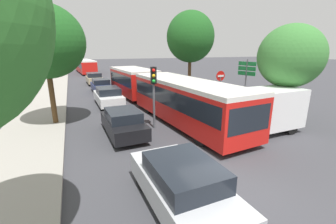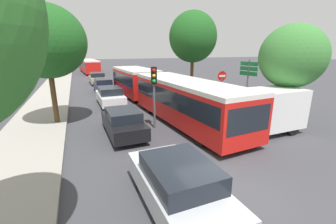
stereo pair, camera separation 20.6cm
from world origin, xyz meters
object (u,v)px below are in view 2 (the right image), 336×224
at_px(traffic_light, 154,84).
at_px(direction_sign_post, 248,74).
at_px(no_entry_sign, 222,84).
at_px(city_bus_rear, 89,65).
at_px(tree_right_mid, 193,37).
at_px(articulated_bus, 160,89).
at_px(tree_left_mid, 46,42).
at_px(queued_car_navy, 103,85).
at_px(tree_right_near, 292,57).
at_px(queued_car_black, 123,122).
at_px(queued_car_tan, 97,78).
at_px(white_van, 261,111).
at_px(queued_car_white, 110,96).
at_px(queued_car_silver, 179,185).

bearing_deg(traffic_light, direction_sign_post, 116.66).
bearing_deg(no_entry_sign, direction_sign_post, 75.11).
relative_size(city_bus_rear, tree_right_mid, 1.38).
relative_size(articulated_bus, tree_left_mid, 2.62).
bearing_deg(queued_car_navy, no_entry_sign, -147.34).
relative_size(queued_car_navy, tree_right_near, 0.71).
bearing_deg(queued_car_navy, queued_car_black, 176.65).
bearing_deg(queued_car_tan, articulated_bus, -169.16).
distance_m(queued_car_tan, white_van, 22.25).
height_order(queued_car_black, tree_left_mid, tree_left_mid).
bearing_deg(tree_right_near, queued_car_black, 169.46).
bearing_deg(queued_car_white, articulated_bus, -129.44).
bearing_deg(tree_left_mid, traffic_light, -28.91).
relative_size(direction_sign_post, tree_right_mid, 0.44).
height_order(queued_car_navy, queued_car_tan, queued_car_tan).
bearing_deg(tree_right_mid, white_van, -102.89).
distance_m(queued_car_white, queued_car_navy, 5.98).
bearing_deg(articulated_bus, direction_sign_post, 62.56).
bearing_deg(queued_car_black, direction_sign_post, -80.27).
height_order(queued_car_white, no_entry_sign, no_entry_sign).
height_order(queued_car_tan, traffic_light, traffic_light).
height_order(queued_car_navy, tree_left_mid, tree_left_mid).
xyz_separation_m(white_van, no_entry_sign, (0.87, 4.77, 0.64)).
distance_m(queued_car_tan, no_entry_sign, 18.09).
distance_m(queued_car_silver, traffic_light, 6.95).
height_order(white_van, tree_right_near, tree_right_near).
relative_size(queued_car_navy, direction_sign_post, 1.11).
bearing_deg(queued_car_navy, white_van, -159.25).
bearing_deg(direction_sign_post, queued_car_silver, 27.10).
height_order(articulated_bus, direction_sign_post, direction_sign_post).
xyz_separation_m(queued_car_silver, white_van, (6.31, 3.69, 0.51)).
distance_m(queued_car_white, tree_right_near, 12.70).
bearing_deg(queued_car_tan, city_bus_rear, -0.85).
bearing_deg(tree_right_mid, no_entry_sign, -104.26).
height_order(queued_car_silver, direction_sign_post, direction_sign_post).
distance_m(city_bus_rear, no_entry_sign, 32.50).
distance_m(city_bus_rear, queued_car_white, 27.21).
relative_size(queued_car_tan, white_van, 0.83).
distance_m(articulated_bus, traffic_light, 4.33).
xyz_separation_m(queued_car_white, tree_right_near, (8.89, -8.51, 3.16)).
height_order(tree_left_mid, tree_right_near, tree_left_mid).
height_order(no_entry_sign, tree_right_near, tree_right_near).
distance_m(city_bus_rear, traffic_light, 33.64).
xyz_separation_m(traffic_light, tree_right_near, (7.36, -2.12, 1.39)).
relative_size(traffic_light, tree_right_near, 0.60).
distance_m(queued_car_black, direction_sign_post, 9.71).
distance_m(queued_car_navy, queued_car_tan, 6.13).
distance_m(tree_left_mid, tree_right_mid, 15.18).
distance_m(traffic_light, no_entry_sign, 6.02).
height_order(articulated_bus, queued_car_silver, articulated_bus).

